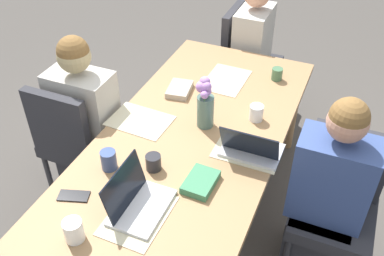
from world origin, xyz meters
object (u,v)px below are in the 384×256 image
chair_far_left_mid (338,199)px  book_blue_cover (179,89)px  coffee_mug_centre_left (74,231)px  book_red_cover (201,182)px  coffee_mug_far_left (256,113)px  person_head_left_left_near (251,58)px  flower_vase (205,103)px  chair_head_left_left_near (244,56)px  laptop_head_right_left_far (137,201)px  laptop_far_left_mid (251,148)px  coffee_mug_near_right (109,160)px  coffee_mug_near_left (277,74)px  dining_table (192,144)px  phone_black (74,196)px  person_far_left_mid (326,201)px  chair_near_right_near (74,137)px  coffee_mug_centre_right (153,162)px  person_near_right_near (88,130)px

chair_far_left_mid → book_blue_cover: chair_far_left_mid is taller
coffee_mug_centre_left → book_red_cover: (-0.52, 0.39, -0.03)m
coffee_mug_far_left → book_red_cover: coffee_mug_far_left is taller
person_head_left_left_near → flower_vase: (1.23, 0.07, 0.36)m
chair_head_left_left_near → laptop_head_right_left_far: bearing=2.5°
laptop_far_left_mid → coffee_mug_near_right: bearing=-59.0°
coffee_mug_near_left → coffee_mug_far_left: coffee_mug_far_left is taller
dining_table → book_blue_cover: (-0.38, -0.25, 0.09)m
chair_head_left_left_near → coffee_mug_near_left: (0.63, 0.41, 0.27)m
person_head_left_left_near → coffee_mug_far_left: person_head_left_left_near is taller
coffee_mug_near_left → chair_far_left_mid: bearing=38.0°
book_blue_cover → phone_black: size_ratio=1.33×
person_far_left_mid → flower_vase: (-0.13, -0.77, 0.36)m
chair_far_left_mid → person_far_left_mid: (0.07, -0.06, 0.03)m
flower_vase → book_red_cover: flower_vase is taller
dining_table → coffee_mug_far_left: 0.43m
coffee_mug_near_left → phone_black: 1.58m
coffee_mug_near_left → chair_head_left_left_near: bearing=-147.0°
chair_near_right_near → coffee_mug_centre_right: (0.27, 0.73, 0.27)m
laptop_far_left_mid → phone_black: bearing=-48.0°
chair_far_left_mid → phone_black: chair_far_left_mid is taller
chair_head_left_left_near → book_red_cover: 1.79m
person_near_right_near → coffee_mug_centre_left: bearing=32.2°
chair_far_left_mid → phone_black: 1.42m
chair_near_right_near → coffee_mug_far_left: chair_near_right_near is taller
laptop_far_left_mid → coffee_mug_near_right: laptop_far_left_mid is taller
person_near_right_near → chair_head_left_left_near: bearing=155.5°
person_head_left_left_near → chair_far_left_mid: person_head_left_left_near is taller
laptop_head_right_left_far → coffee_mug_near_left: 1.42m
person_near_right_near → coffee_mug_far_left: 1.11m
chair_near_right_near → coffee_mug_near_left: bearing=127.3°
dining_table → flower_vase: flower_vase is taller
person_head_left_left_near → laptop_head_right_left_far: size_ratio=3.73×
person_far_left_mid → laptop_far_left_mid: bearing=-88.4°
person_far_left_mid → coffee_mug_near_left: person_far_left_mid is taller
dining_table → person_far_left_mid: bearing=88.8°
coffee_mug_centre_left → coffee_mug_centre_right: (-0.54, 0.12, -0.01)m
dining_table → person_head_left_left_near: 1.35m
person_far_left_mid → coffee_mug_centre_right: (0.32, -0.87, 0.24)m
coffee_mug_centre_left → chair_head_left_left_near: bearing=178.0°
coffee_mug_centre_right → book_red_cover: size_ratio=0.43×
person_head_left_left_near → coffee_mug_far_left: size_ratio=12.30×
coffee_mug_near_right → chair_near_right_near: bearing=-124.4°
laptop_head_right_left_far → book_blue_cover: laptop_head_right_left_far is taller
coffee_mug_near_right → book_red_cover: 0.49m
phone_black → coffee_mug_centre_left: bearing=-71.6°
coffee_mug_centre_left → coffee_mug_centre_right: coffee_mug_centre_left is taller
person_far_left_mid → coffee_mug_centre_right: size_ratio=13.89×
coffee_mug_near_left → coffee_mug_far_left: 0.49m
laptop_head_right_left_far → coffee_mug_centre_left: size_ratio=2.94×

